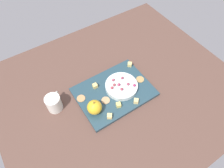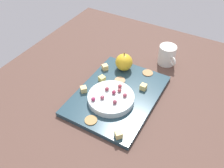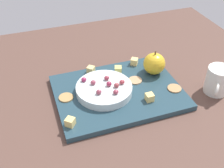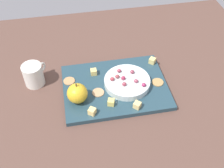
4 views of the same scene
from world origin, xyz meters
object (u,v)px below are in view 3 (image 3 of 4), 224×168
cheese_cube_1 (134,62)px  cracker_2 (66,97)px  grape_0 (109,84)px  grape_5 (99,92)px  cheese_cube_3 (91,70)px  cracker_0 (135,80)px  serving_dish (104,89)px  grape_1 (122,82)px  grape_3 (116,92)px  apple_whole (154,64)px  cup (218,80)px  cracker_1 (174,88)px  platter (118,92)px  cheese_cube_4 (70,122)px  grape_6 (107,78)px  grape_7 (84,80)px  cheese_cube_2 (118,70)px  grape_4 (93,82)px  grape_2 (116,84)px  cheese_cube_0 (150,97)px

cheese_cube_1 → cracker_2: size_ratio=0.52×
grape_0 → grape_5: bearing=-146.4°
cheese_cube_3 → cracker_0: (12.21, -9.08, -0.92)cm
grape_5 → cheese_cube_1: bearing=39.8°
serving_dish → grape_0: (1.44, -0.39, 1.99)cm
grape_1 → grape_3: size_ratio=1.00×
apple_whole → cup: (15.17, -13.37, -1.07)cm
cracker_1 → platter: bearing=162.8°
cheese_cube_4 → grape_6: size_ratio=1.38×
grape_5 → grape_7: 7.73cm
serving_dish → cracker_0: serving_dish is taller
cheese_cube_2 → grape_4: 12.47cm
grape_1 → cheese_cube_3: bearing=118.1°
cracker_2 → grape_0: 13.41cm
cheese_cube_2 → grape_4: bearing=-147.8°
grape_0 → grape_7: grape_0 is taller
cracker_1 → grape_5: 23.97cm
serving_dish → grape_7: grape_7 is taller
cheese_cube_3 → cracker_2: (-10.54, -10.17, -0.92)cm
grape_4 → cup: cup is taller
cheese_cube_4 → grape_0: 17.17cm
cup → grape_6: bearing=160.2°
platter → cracker_0: cracker_0 is taller
grape_4 → grape_5: size_ratio=1.00×
grape_0 → grape_6: size_ratio=1.00×
cracker_1 → grape_1: 16.60cm
grape_2 → cheese_cube_4: bearing=-151.1°
grape_4 → grape_6: 4.61cm
apple_whole → grape_1: size_ratio=4.44×
cracker_1 → grape_6: 21.23cm
cracker_2 → grape_6: grape_6 is taller
cracker_0 → grape_1: size_ratio=2.66×
cheese_cube_3 → grape_0: (2.43, -11.78, 2.10)cm
grape_3 → serving_dish: bearing=115.1°
cheese_cube_1 → cracker_2: bearing=-159.0°
cheese_cube_4 → cracker_2: bearing=84.5°
cheese_cube_2 → cracker_0: cheese_cube_2 is taller
cup → cracker_2: bearing=167.5°
serving_dish → cheese_cube_0: 13.84cm
cheese_cube_3 → grape_0: 12.21cm
cheese_cube_2 → cup: cup is taller
cheese_cube_4 → cracker_2: 11.34cm
platter → grape_5: 8.55cm
platter → cheese_cube_4: 19.73cm
grape_1 → grape_7: same height
cheese_cube_2 → grape_7: bearing=-161.7°
cheese_cube_2 → cheese_cube_3: 9.07cm
apple_whole → cracker_1: bearing=-76.4°
cracker_2 → grape_2: size_ratio=2.66×
grape_1 → cheese_cube_0: bearing=-49.7°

